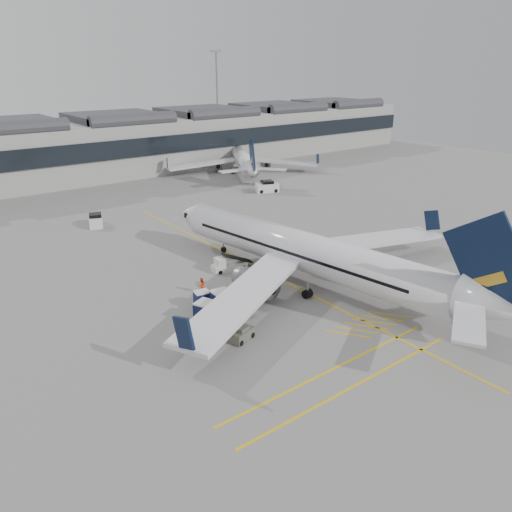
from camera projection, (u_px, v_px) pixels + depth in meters
ground at (237, 327)px, 45.15m from camera, size 220.00×220.00×0.00m
terminal at (20, 153)px, 96.09m from camera, size 200.00×20.45×12.40m
apron_markings at (257, 268)px, 58.22m from camera, size 0.25×60.00×0.01m
airliner_main at (310, 254)px, 52.75m from camera, size 40.52×44.55×11.89m
airliner_far at (242, 159)px, 108.36m from camera, size 29.71×32.77×9.62m
belt_loader at (228, 265)px, 57.46m from camera, size 5.03×2.21×2.00m
baggage_cart_a at (205, 311)px, 45.93m from camera, size 2.26×2.09×1.91m
baggage_cart_b at (221, 300)px, 48.03m from camera, size 1.97×1.66×1.97m
baggage_cart_c at (244, 293)px, 49.56m from camera, size 2.12×1.97×1.79m
baggage_cart_d at (202, 298)px, 48.68m from camera, size 1.74×1.53×1.61m
ramp_agent_a at (239, 292)px, 50.04m from camera, size 0.73×0.62×1.69m
ramp_agent_b at (201, 285)px, 51.56m from camera, size 0.89×0.72×1.70m
pushback_tug at (241, 334)px, 42.93m from camera, size 2.59×1.99×1.28m
safety_cone_nose at (229, 240)px, 66.55m from camera, size 0.34×0.34×0.47m
safety_cone_engine at (283, 265)px, 58.25m from camera, size 0.38×0.38×0.52m
service_van_mid at (96, 220)px, 72.81m from camera, size 2.97×4.05×1.87m
service_van_right at (267, 187)px, 91.99m from camera, size 4.60×3.42×2.12m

